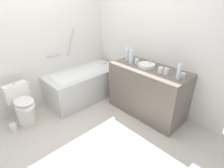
# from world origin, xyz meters

# --- Properties ---
(ground_plane) EXTENTS (4.09, 4.09, 0.00)m
(ground_plane) POSITION_xyz_m (0.00, 0.00, 0.00)
(ground_plane) COLOR beige
(wall_back_tiled) EXTENTS (3.49, 0.10, 2.38)m
(wall_back_tiled) POSITION_xyz_m (0.00, 1.33, 1.19)
(wall_back_tiled) COLOR white
(wall_back_tiled) RESTS_ON ground_plane
(wall_right_mirror) EXTENTS (0.10, 2.97, 2.38)m
(wall_right_mirror) POSITION_xyz_m (1.59, 0.00, 1.19)
(wall_right_mirror) COLOR white
(wall_right_mirror) RESTS_ON ground_plane
(bathtub) EXTENTS (1.51, 0.71, 1.37)m
(bathtub) POSITION_xyz_m (0.73, 0.93, 0.31)
(bathtub) COLOR silver
(bathtub) RESTS_ON ground_plane
(toilet) EXTENTS (0.38, 0.52, 0.69)m
(toilet) POSITION_xyz_m (-0.49, 0.94, 0.33)
(toilet) COLOR white
(toilet) RESTS_ON ground_plane
(vanity_counter) EXTENTS (0.61, 1.34, 0.87)m
(vanity_counter) POSITION_xyz_m (1.24, -0.28, 0.44)
(vanity_counter) COLOR #6B6056
(vanity_counter) RESTS_ON ground_plane
(sink_basin) EXTENTS (0.28, 0.28, 0.05)m
(sink_basin) POSITION_xyz_m (1.23, -0.21, 0.90)
(sink_basin) COLOR white
(sink_basin) RESTS_ON vanity_counter
(sink_faucet) EXTENTS (0.13, 0.15, 0.08)m
(sink_faucet) POSITION_xyz_m (1.40, -0.21, 0.91)
(sink_faucet) COLOR #AEAEB3
(sink_faucet) RESTS_ON vanity_counter
(water_bottle_0) EXTENTS (0.06, 0.06, 0.24)m
(water_bottle_0) POSITION_xyz_m (1.17, -0.81, 0.99)
(water_bottle_0) COLOR silver
(water_bottle_0) RESTS_ON vanity_counter
(water_bottle_1) EXTENTS (0.07, 0.07, 0.23)m
(water_bottle_1) POSITION_xyz_m (1.23, 0.23, 0.98)
(water_bottle_1) COLOR silver
(water_bottle_1) RESTS_ON vanity_counter
(water_bottle_2) EXTENTS (0.07, 0.07, 0.25)m
(water_bottle_2) POSITION_xyz_m (1.18, 0.09, 0.99)
(water_bottle_2) COLOR silver
(water_bottle_2) RESTS_ON vanity_counter
(drinking_glass_0) EXTENTS (0.08, 0.08, 0.09)m
(drinking_glass_0) POSITION_xyz_m (1.19, -0.51, 0.92)
(drinking_glass_0) COLOR white
(drinking_glass_0) RESTS_ON vanity_counter
(drinking_glass_1) EXTENTS (0.07, 0.07, 0.10)m
(drinking_glass_1) POSITION_xyz_m (1.19, -0.60, 0.93)
(drinking_glass_1) COLOR white
(drinking_glass_1) RESTS_ON vanity_counter
(drinking_glass_2) EXTENTS (0.07, 0.07, 0.08)m
(drinking_glass_2) POSITION_xyz_m (1.26, -0.84, 0.91)
(drinking_glass_2) COLOR white
(drinking_glass_2) RESTS_ON vanity_counter
(drinking_glass_3) EXTENTS (0.06, 0.06, 0.09)m
(drinking_glass_3) POSITION_xyz_m (1.23, 0.00, 0.92)
(drinking_glass_3) COLOR white
(drinking_glass_3) RESTS_ON vanity_counter
(toilet_paper_roll) EXTENTS (0.11, 0.11, 0.12)m
(toilet_paper_roll) POSITION_xyz_m (-0.73, 0.88, 0.06)
(toilet_paper_roll) COLOR white
(toilet_paper_roll) RESTS_ON ground_plane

